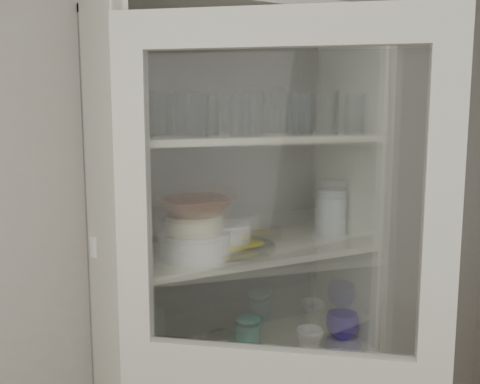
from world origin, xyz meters
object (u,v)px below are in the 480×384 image
glass_platter (230,247)px  mug_blue (342,325)px  goblet_2 (238,110)px  white_canister (131,354)px  mug_white (310,341)px  goblet_0 (125,113)px  mug_teal (251,329)px  plate_stack_front (194,244)px  terracotta_bowl (194,206)px  teal_jar (248,333)px  goblet_3 (280,109)px  yellow_trivet (230,243)px  measuring_cups (205,364)px  white_ramekin (230,233)px  pantry_cabinet (232,324)px  goblet_1 (167,113)px  plate_stack_back (120,242)px  grey_bowl_stack (331,212)px  cream_bowl (194,224)px

glass_platter → mug_blue: bearing=-6.3°
goblet_2 → white_canister: goblet_2 is taller
mug_white → goblet_0: bearing=133.0°
mug_teal → goblet_0: bearing=169.3°
plate_stack_front → terracotta_bowl: 0.13m
plate_stack_front → teal_jar: size_ratio=2.12×
goblet_3 → yellow_trivet: 0.57m
measuring_cups → white_canister: size_ratio=0.67×
white_ramekin → mug_teal: size_ratio=1.46×
goblet_0 → mug_blue: (0.79, -0.20, -0.83)m
mug_white → measuring_cups: (-0.39, 0.06, -0.03)m
terracotta_bowl → glass_platter: (0.15, 0.03, -0.16)m
pantry_cabinet → goblet_2: bearing=34.7°
goblet_1 → goblet_3: 0.45m
yellow_trivet → plate_stack_back: bearing=157.6°
grey_bowl_stack → measuring_cups: 0.76m
glass_platter → yellow_trivet: yellow_trivet is taller
terracotta_bowl → mug_teal: bearing=22.9°
goblet_3 → mug_teal: bearing=-163.4°
plate_stack_front → mug_blue: size_ratio=1.89×
goblet_0 → plate_stack_back: (-0.03, -0.01, -0.44)m
glass_platter → white_canister: glass_platter is taller
goblet_3 → measuring_cups: bearing=-156.0°
white_canister → grey_bowl_stack: bearing=-0.9°
goblet_2 → white_canister: bearing=-171.1°
mug_white → yellow_trivet: bearing=135.2°
goblet_0 → glass_platter: goblet_0 is taller
cream_bowl → plate_stack_back: bearing=139.8°
pantry_cabinet → grey_bowl_stack: size_ratio=11.67×
goblet_0 → goblet_2: size_ratio=0.88×
teal_jar → white_canister: (-0.45, 0.01, 0.01)m
goblet_3 → mug_white: goblet_3 is taller
teal_jar → cream_bowl: bearing=-164.2°
terracotta_bowl → white_ramekin: 0.18m
cream_bowl → mug_blue: (0.61, -0.02, -0.46)m
pantry_cabinet → cream_bowl: bearing=-148.7°
plate_stack_front → white_canister: plate_stack_front is taller
cream_bowl → mug_blue: bearing=-2.1°
cream_bowl → grey_bowl_stack: 0.62m
pantry_cabinet → grey_bowl_stack: 0.58m
white_ramekin → mug_blue: (0.47, -0.05, -0.41)m
pantry_cabinet → plate_stack_front: size_ratio=8.71×
goblet_3 → teal_jar: size_ratio=1.66×
pantry_cabinet → goblet_1: bearing=165.0°
goblet_0 → goblet_3: size_ratio=0.82×
mug_teal → white_canister: white_canister is taller
cream_bowl → terracotta_bowl: 0.06m
pantry_cabinet → cream_bowl: (-0.20, -0.12, 0.43)m
goblet_2 → white_ramekin: bearing=-128.2°
glass_platter → teal_jar: 0.37m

